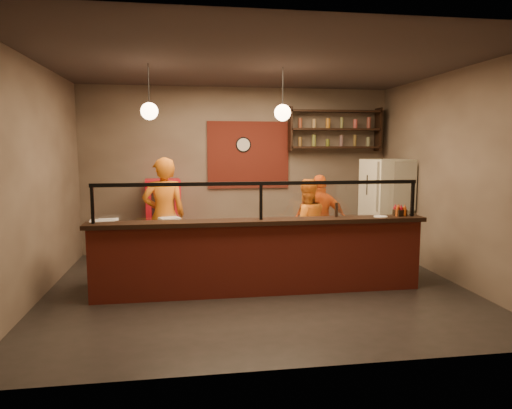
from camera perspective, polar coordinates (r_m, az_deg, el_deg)
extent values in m
plane|color=black|center=(6.82, 0.19, -10.33)|extent=(6.00, 6.00, 0.00)
plane|color=#382E2B|center=(6.60, 0.20, 17.20)|extent=(6.00, 6.00, 0.00)
plane|color=#7A6959|center=(8.99, -2.25, 4.29)|extent=(6.00, 0.00, 6.00)
plane|color=#7A6959|center=(6.74, -25.91, 2.63)|extent=(0.00, 5.00, 5.00)
plane|color=#7A6959|center=(7.58, 23.26, 3.18)|extent=(0.00, 5.00, 5.00)
plane|color=#7A6959|center=(4.07, 5.60, 0.81)|extent=(6.00, 0.00, 6.00)
cube|color=maroon|center=(8.98, -0.97, 6.21)|extent=(1.60, 0.04, 1.30)
cube|color=maroon|center=(6.40, 0.61, -6.85)|extent=(4.60, 0.25, 1.00)
cube|color=black|center=(6.29, 0.61, -2.16)|extent=(4.70, 0.37, 0.06)
cube|color=gray|center=(6.89, -0.06, -6.47)|extent=(4.60, 0.75, 0.85)
cube|color=silver|center=(6.80, -0.06, -2.78)|extent=(4.60, 0.75, 0.05)
cube|color=white|center=(6.25, 0.62, 0.37)|extent=(4.40, 0.02, 0.50)
cube|color=black|center=(6.22, 0.62, 2.66)|extent=(4.50, 0.05, 0.05)
cube|color=black|center=(6.29, -19.77, -0.01)|extent=(0.04, 0.04, 0.50)
cube|color=black|center=(6.25, 0.62, 0.37)|extent=(0.04, 0.04, 0.50)
cube|color=black|center=(6.96, 18.98, 0.67)|extent=(0.04, 0.04, 0.50)
cube|color=black|center=(9.21, 9.78, 7.06)|extent=(1.80, 0.28, 0.04)
cube|color=black|center=(9.22, 9.83, 9.24)|extent=(1.80, 0.28, 0.04)
cube|color=black|center=(9.24, 9.87, 11.41)|extent=(1.80, 0.28, 0.04)
cube|color=black|center=(8.98, 4.29, 9.38)|extent=(0.04, 0.28, 0.85)
cube|color=black|center=(9.54, 15.03, 9.03)|extent=(0.04, 0.28, 0.85)
cylinder|color=black|center=(8.95, -1.60, 7.48)|extent=(0.30, 0.04, 0.30)
cylinder|color=black|center=(6.70, -13.28, 14.27)|extent=(0.01, 0.01, 0.60)
sphere|color=#F6C187|center=(6.66, -13.19, 11.29)|extent=(0.24, 0.24, 0.24)
cylinder|color=black|center=(6.82, 3.36, 14.31)|extent=(0.01, 0.01, 0.60)
sphere|color=#F6C187|center=(6.79, 3.34, 11.38)|extent=(0.24, 0.24, 0.24)
imported|color=#C56112|center=(7.56, -11.41, -1.38)|extent=(0.75, 0.56, 1.89)
imported|color=#D16713|center=(7.57, 6.25, -2.62)|extent=(0.80, 0.65, 1.54)
imported|color=orange|center=(7.96, 8.02, -2.01)|extent=(0.97, 0.50, 1.58)
cube|color=beige|center=(8.65, 16.02, -0.63)|extent=(0.88, 0.83, 1.83)
cube|color=red|center=(8.69, -11.50, -1.71)|extent=(0.67, 0.62, 1.46)
cylinder|color=beige|center=(6.72, -0.18, -2.63)|extent=(0.52, 0.52, 0.01)
cube|color=silver|center=(6.73, -10.75, -2.20)|extent=(0.34, 0.30, 0.14)
cube|color=white|center=(6.81, -17.95, -2.33)|extent=(0.30, 0.25, 0.14)
cube|color=silver|center=(6.56, -18.64, -2.58)|extent=(0.36, 0.31, 0.16)
cylinder|color=gold|center=(6.89, -13.48, -2.37)|extent=(0.37, 0.09, 0.06)
cube|color=black|center=(6.95, 17.53, -0.97)|extent=(0.20, 0.18, 0.09)
cylinder|color=black|center=(6.61, 10.02, -0.65)|extent=(0.05, 0.05, 0.21)
cylinder|color=silver|center=(6.74, 15.31, -1.47)|extent=(0.25, 0.25, 0.01)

